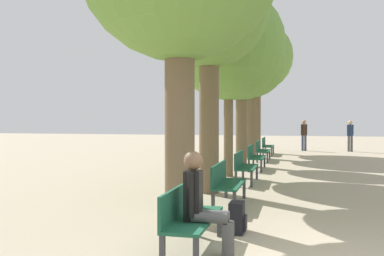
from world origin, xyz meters
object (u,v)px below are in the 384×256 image
bench_row_1 (225,181)px  pedestrian_near (304,133)px  bench_row_5 (267,145)px  tree_row_5 (257,57)px  pedestrian_mid (350,134)px  tree_row_1 (209,10)px  bench_row_3 (254,155)px  bench_row_4 (261,149)px  tree_row_4 (251,64)px  backpack (237,218)px  bench_row_2 (244,165)px  person_seated (202,201)px  bench_row_0 (188,213)px  tree_row_2 (229,45)px  tree_row_3 (241,70)px

bench_row_1 → pedestrian_near: pedestrian_near is taller
bench_row_5 → pedestrian_near: 3.68m
tree_row_5 → pedestrian_mid: (4.77, 1.72, -3.95)m
bench_row_5 → pedestrian_mid: bearing=37.4°
pedestrian_near → tree_row_1: bearing=-99.6°
bench_row_3 → bench_row_4: bearing=90.0°
tree_row_4 → backpack: (1.12, -12.83, -3.94)m
bench_row_2 → bench_row_4: (0.00, 6.15, 0.00)m
bench_row_3 → person_seated: person_seated is taller
tree_row_5 → bench_row_0: bearing=-87.9°
tree_row_5 → tree_row_1: bearing=-90.0°
tree_row_2 → tree_row_4: size_ratio=0.97×
bench_row_4 → pedestrian_mid: bearing=56.3°
tree_row_1 → backpack: size_ratio=12.25×
bench_row_5 → backpack: bearing=-87.9°
bench_row_3 → backpack: (0.52, -8.23, -0.26)m
bench_row_3 → tree_row_3: (-0.60, 1.24, 3.07)m
bench_row_5 → tree_row_3: 5.82m
tree_row_1 → tree_row_2: (0.00, 2.95, -0.31)m
bench_row_4 → pedestrian_near: pedestrian_near is taller
bench_row_2 → tree_row_4: 8.54m
tree_row_1 → bench_row_3: bearing=82.9°
tree_row_5 → pedestrian_mid: size_ratio=4.09×
pedestrian_mid → bench_row_1: bearing=-105.1°
tree_row_5 → tree_row_2: bearing=-90.0°
bench_row_3 → backpack: bench_row_3 is taller
bench_row_3 → tree_row_1: (-0.60, -4.82, 3.78)m
bench_row_2 → tree_row_5: (-0.60, 10.68, 4.41)m
bench_row_2 → bench_row_5: 9.22m
backpack → person_seated: bearing=-103.8°
bench_row_3 → bench_row_5: size_ratio=1.00×
tree_row_2 → tree_row_5: size_ratio=0.83×
bench_row_5 → pedestrian_mid: (4.17, 3.18, 0.46)m
bench_row_1 → bench_row_2: 3.07m
bench_row_0 → tree_row_3: tree_row_3 is taller
bench_row_1 → person_seated: (0.23, -3.24, 0.21)m
tree_row_4 → tree_row_5: size_ratio=0.86×
bench_row_3 → bench_row_4: same height
bench_row_5 → pedestrian_near: (1.80, 3.17, 0.47)m
bench_row_1 → bench_row_0: bearing=-90.0°
bench_row_0 → bench_row_1: bearing=90.0°
tree_row_1 → pedestrian_near: size_ratio=3.45×
tree_row_2 → bench_row_2: bearing=-63.4°
bench_row_2 → tree_row_2: tree_row_2 is taller
tree_row_2 → tree_row_4: 6.48m
bench_row_4 → bench_row_0: bearing=-90.0°
bench_row_0 → pedestrian_mid: pedestrian_mid is taller
tree_row_1 → person_seated: bearing=-79.6°
bench_row_0 → pedestrian_mid: size_ratio=0.96×
tree_row_1 → tree_row_4: (0.00, 9.43, -0.09)m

